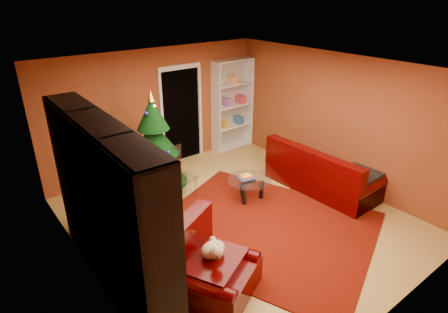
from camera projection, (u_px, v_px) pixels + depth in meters
floor at (238, 220)px, 6.57m from camera, size 5.00×5.50×0.05m
ceiling at (241, 68)px, 5.48m from camera, size 5.00×5.50×0.05m
wall_back at (156, 110)px, 8.03m from camera, size 5.00×0.05×2.60m
wall_left at (83, 200)px, 4.62m from camera, size 0.05×5.50×2.60m
wall_right at (336, 120)px, 7.44m from camera, size 0.05×5.50×2.60m
doorway at (182, 116)px, 8.43m from camera, size 1.06×0.60×2.16m
rug at (264, 228)px, 6.29m from camera, size 4.03×4.30×0.02m
media_unit at (108, 208)px, 4.71m from camera, size 0.52×3.02×2.31m
christmas_tree at (155, 146)px, 6.95m from camera, size 1.53×1.53×2.07m
gift_box_teal at (133, 204)px, 6.75m from camera, size 0.35×0.35×0.28m
gift_box_green at (144, 197)px, 6.95m from camera, size 0.28×0.28×0.27m
white_bookshelf at (233, 105)px, 9.05m from camera, size 1.05×0.40×2.25m
armchair at (215, 265)px, 4.83m from camera, size 1.43×1.43×0.84m
dog at (213, 249)px, 4.81m from camera, size 0.49×0.45×0.27m
sofa at (323, 167)px, 7.36m from camera, size 1.06×2.22×0.94m
coffee_table at (249, 189)px, 7.08m from camera, size 0.99×0.99×0.52m
acrylic_chair at (181, 178)px, 6.96m from camera, size 0.58×0.61×0.92m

